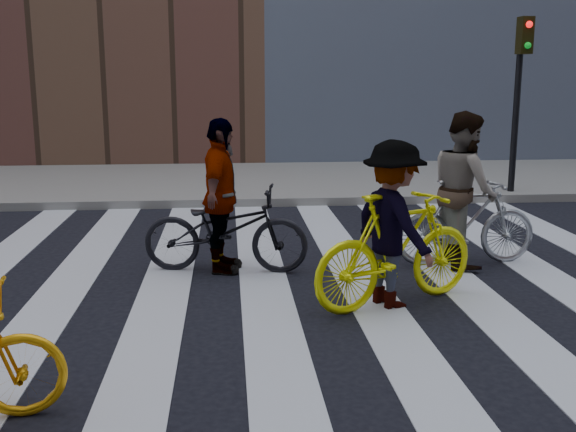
{
  "coord_description": "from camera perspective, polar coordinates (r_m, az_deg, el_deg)",
  "views": [
    {
      "loc": [
        -0.93,
        -6.76,
        2.31
      ],
      "look_at": [
        -0.3,
        0.3,
        0.82
      ],
      "focal_mm": 42.0,
      "sensor_mm": 36.0,
      "label": 1
    }
  ],
  "objects": [
    {
      "name": "ground",
      "position": [
        7.2,
        2.61,
        -6.87
      ],
      "size": [
        100.0,
        100.0,
        0.0
      ],
      "primitive_type": "plane",
      "color": "black",
      "rests_on": "ground"
    },
    {
      "name": "sidewalk_far",
      "position": [
        14.46,
        -1.37,
        2.97
      ],
      "size": [
        100.0,
        5.0,
        0.15
      ],
      "primitive_type": "cube",
      "color": "gray",
      "rests_on": "ground"
    },
    {
      "name": "zebra_crosswalk",
      "position": [
        7.2,
        2.61,
        -6.83
      ],
      "size": [
        8.25,
        10.0,
        0.01
      ],
      "color": "silver",
      "rests_on": "ground"
    },
    {
      "name": "traffic_signal",
      "position": [
        13.2,
        19.07,
        11.1
      ],
      "size": [
        0.22,
        0.42,
        3.33
      ],
      "color": "black",
      "rests_on": "ground"
    },
    {
      "name": "bike_silver_mid",
      "position": [
        8.57,
        14.83,
        -0.51
      ],
      "size": [
        1.8,
        0.57,
        1.07
      ],
      "primitive_type": "imported",
      "rotation": [
        0.0,
        0.0,
        1.61
      ],
      "color": "#9DA0A6",
      "rests_on": "ground"
    },
    {
      "name": "bike_yellow_right",
      "position": [
        6.88,
        9.21,
        -2.79
      ],
      "size": [
        2.01,
        1.3,
        1.18
      ],
      "primitive_type": "imported",
      "rotation": [
        0.0,
        0.0,
        1.99
      ],
      "color": "#FEFF0E",
      "rests_on": "ground"
    },
    {
      "name": "bike_dark_rear",
      "position": [
        8.01,
        -5.31,
        -1.14
      ],
      "size": [
        2.05,
        1.0,
        1.03
      ],
      "primitive_type": "imported",
      "rotation": [
        0.0,
        0.0,
        1.41
      ],
      "color": "black",
      "rests_on": "ground"
    },
    {
      "name": "rider_mid",
      "position": [
        8.48,
        14.66,
        2.21
      ],
      "size": [
        0.75,
        0.95,
        1.89
      ],
      "primitive_type": "imported",
      "rotation": [
        0.0,
        0.0,
        1.61
      ],
      "color": "slate",
      "rests_on": "ground"
    },
    {
      "name": "rider_right",
      "position": [
        6.81,
        8.87,
        -0.71
      ],
      "size": [
        1.02,
        1.25,
        1.69
      ],
      "primitive_type": "imported",
      "rotation": [
        0.0,
        0.0,
        1.99
      ],
      "color": "slate",
      "rests_on": "ground"
    },
    {
      "name": "rider_rear",
      "position": [
        7.93,
        -5.73,
        1.66
      ],
      "size": [
        0.62,
        1.13,
        1.83
      ],
      "primitive_type": "imported",
      "rotation": [
        0.0,
        0.0,
        1.41
      ],
      "color": "slate",
      "rests_on": "ground"
    }
  ]
}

